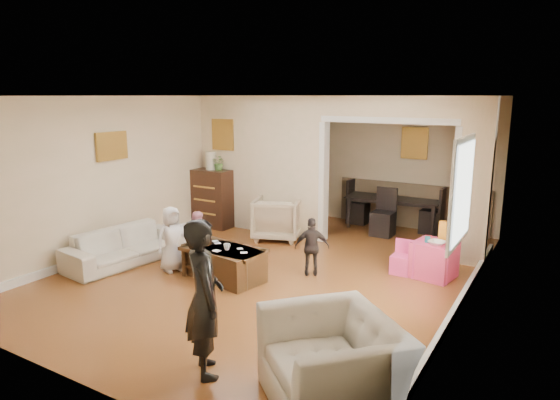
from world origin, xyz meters
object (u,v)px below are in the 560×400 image
Objects in this scene: child_kneel_b at (199,238)px; coffee_cup at (227,247)px; sofa at (125,246)px; adult_person at (204,298)px; armchair_front at (332,363)px; table_lamp at (211,161)px; child_kneel_a at (172,239)px; child_toddler at (312,247)px; coffee_table at (224,263)px; cyan_cup at (428,239)px; dining_table at (394,212)px; armchair_back at (277,218)px; play_table at (434,260)px; dresser at (212,198)px.

coffee_cup is at bearing -122.29° from child_kneel_b.
sofa is 3.64m from adult_person.
table_lamp reaches higher than armchair_front.
child_toddler is (1.90, 0.90, -0.06)m from child_kneel_a.
cyan_cup reaches higher than coffee_table.
dining_table is at bearing 117.82° from cyan_cup.
sofa is 4.64m from cyan_cup.
table_lamp reaches higher than dining_table.
armchair_back is at bearing -22.87° from sofa.
table_lamp is at bearing -54.52° from child_toddler.
adult_person is at bearing -112.92° from sofa.
adult_person is at bearing -108.61° from play_table.
adult_person is at bearing -93.65° from dining_table.
armchair_back is 1.96m from child_toddler.
armchair_front is 1.18× the size of child_kneel_a.
armchair_front is at bearing -90.04° from play_table.
child_toddler is (1.75, 0.45, 0.01)m from child_kneel_b.
dresser is at bearing 12.15° from sofa.
coffee_table is (-2.61, 1.92, -0.15)m from armchair_front.
dining_table is at bearing -46.72° from adult_person.
adult_person is (-1.24, -3.68, 0.50)m from play_table.
child_kneel_b is (1.25, -1.91, -0.92)m from table_lamp.
coffee_table is 0.67× the size of dining_table.
armchair_back is 1.61m from dresser.
coffee_table is at bearing -14.63° from adult_person.
child_kneel_a is (-3.37, -1.69, -0.07)m from cyan_cup.
cyan_cup is at bearing -59.58° from sofa.
child_kneel_a reaches higher than child_kneel_b.
coffee_table is 12.31× the size of coffee_cup.
cyan_cup is at bearing -8.41° from dresser.
dining_table is 6.06m from adult_person.
play_table is at bearing 31.38° from coffee_table.
dining_table is (3.19, 1.75, -1.02)m from table_lamp.
table_lamp reaches higher than child_kneel_a.
child_kneel_a reaches higher than armchair_front.
dining_table is (2.99, 4.23, 0.04)m from sofa.
coffee_cup is at bearing -146.81° from play_table.
armchair_front is 6.15m from dresser.
child_toddler is at bearing -98.33° from dining_table.
dresser is 4.51m from cyan_cup.
adult_person is at bearing -130.99° from armchair_front.
cyan_cup is (2.87, -0.56, 0.18)m from armchair_back.
child_kneel_b reaches higher than armchair_front.
armchair_front is at bearing -88.39° from cyan_cup.
sofa is 2.17× the size of child_toddler.
child_kneel_b is (-2.07, 2.39, -0.34)m from adult_person.
adult_person is (3.33, -4.29, 0.18)m from dresser.
child_kneel_a is at bearing -153.27° from play_table.
play_table is at bearing -59.50° from sofa.
dresser is (-0.21, 2.47, 0.31)m from sofa.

